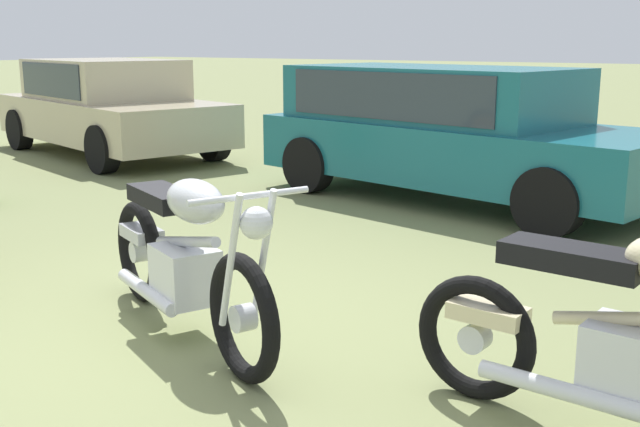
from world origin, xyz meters
name	(u,v)px	position (x,y,z in m)	size (l,w,h in m)	color
ground_plane	(163,341)	(0.00, 0.00, 0.00)	(120.00, 120.00, 0.00)	olive
motorcycle_silver	(184,256)	(0.06, 0.14, 0.49)	(2.02, 1.12, 1.02)	black
motorcycle_cream	(639,340)	(2.52, 0.24, 0.49)	(2.05, 0.64, 1.02)	black
car_beige	(108,102)	(-6.06, 5.05, 0.80)	(4.76, 3.01, 1.43)	#BCAD8C
car_teal	(446,123)	(-0.38, 4.74, 0.83)	(4.66, 2.60, 1.43)	#19606B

